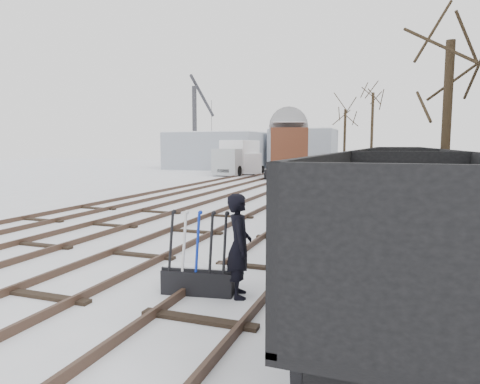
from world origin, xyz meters
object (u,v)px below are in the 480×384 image
(crane, at_px, (196,145))
(box_van_wagon, at_px, (288,146))
(panel_van, at_px, (249,163))
(ground_frame, at_px, (198,278))
(freight_wagon_a, at_px, (411,265))
(worker, at_px, (239,246))
(lorry, at_px, (237,157))

(crane, bearing_deg, box_van_wagon, -33.90)
(panel_van, bearing_deg, ground_frame, -96.63)
(freight_wagon_a, bearing_deg, worker, 169.71)
(worker, relative_size, panel_van, 0.39)
(freight_wagon_a, xyz_separation_m, lorry, (-13.70, 30.25, 0.62))
(ground_frame, height_order, freight_wagon_a, freight_wagon_a)
(freight_wagon_a, bearing_deg, box_van_wagon, 106.91)
(worker, height_order, box_van_wagon, box_van_wagon)
(ground_frame, height_order, crane, crane)
(worker, relative_size, box_van_wagon, 0.29)
(box_van_wagon, bearing_deg, ground_frame, -95.58)
(ground_frame, height_order, box_van_wagon, box_van_wagon)
(panel_van, height_order, crane, crane)
(box_van_wagon, bearing_deg, panel_van, 123.55)
(ground_frame, distance_m, freight_wagon_a, 3.63)
(ground_frame, bearing_deg, box_van_wagon, 91.11)
(worker, height_order, crane, crane)
(ground_frame, distance_m, box_van_wagon, 27.41)
(box_van_wagon, relative_size, lorry, 0.92)
(freight_wagon_a, relative_size, panel_van, 1.31)
(box_van_wagon, xyz_separation_m, panel_van, (-4.64, 4.01, -1.54))
(freight_wagon_a, height_order, box_van_wagon, box_van_wagon)
(worker, distance_m, panel_van, 32.43)
(worker, xyz_separation_m, lorry, (-10.91, 29.74, 0.67))
(worker, bearing_deg, ground_frame, 75.13)
(ground_frame, xyz_separation_m, worker, (0.75, 0.10, 0.64))
(ground_frame, height_order, panel_van, panel_van)
(box_van_wagon, bearing_deg, crane, 129.13)
(box_van_wagon, relative_size, panel_van, 1.32)
(crane, bearing_deg, ground_frame, -63.03)
(box_van_wagon, distance_m, lorry, 6.22)
(freight_wagon_a, distance_m, panel_van, 33.88)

